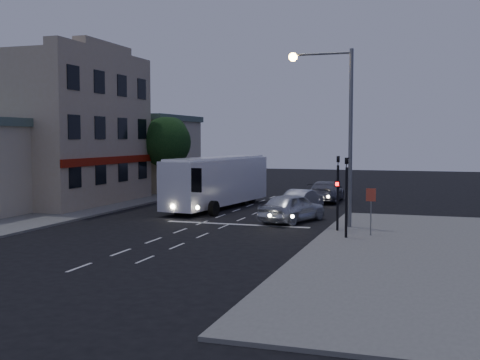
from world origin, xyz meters
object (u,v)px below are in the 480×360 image
(regulatory_sign, at_px, (371,204))
(car_sedan_b, at_px, (326,191))
(street_tree, at_px, (166,140))
(traffic_signal_side, at_px, (347,187))
(car_suv, at_px, (292,207))
(streetlight, at_px, (338,117))
(car_sedan_a, at_px, (303,199))
(tour_bus, at_px, (218,181))
(traffic_signal_main, at_px, (338,184))

(regulatory_sign, bearing_deg, car_sedan_b, 107.21)
(car_sedan_b, bearing_deg, street_tree, -1.25)
(traffic_signal_side, relative_size, regulatory_sign, 1.86)
(car_suv, bearing_deg, streetlight, 168.07)
(regulatory_sign, bearing_deg, streetlight, 128.75)
(traffic_signal_side, distance_m, regulatory_sign, 1.61)
(car_sedan_a, xyz_separation_m, street_tree, (-12.21, 5.43, 3.83))
(car_suv, distance_m, car_sedan_b, 11.13)
(regulatory_sign, bearing_deg, tour_bus, 140.44)
(tour_bus, xyz_separation_m, traffic_signal_side, (9.82, -9.90, 0.58))
(car_sedan_a, xyz_separation_m, traffic_signal_side, (4.29, -10.79, 1.75))
(street_tree, bearing_deg, car_sedan_a, -23.98)
(car_suv, relative_size, street_tree, 0.77)
(car_suv, distance_m, streetlight, 5.84)
(car_sedan_b, height_order, street_tree, street_tree)
(streetlight, bearing_deg, traffic_signal_main, -79.80)
(street_tree, bearing_deg, car_suv, -41.17)
(traffic_signal_main, xyz_separation_m, streetlight, (-0.26, 1.42, 3.31))
(regulatory_sign, distance_m, streetlight, 5.18)
(traffic_signal_side, xyz_separation_m, street_tree, (-16.51, 16.22, 2.08))
(car_sedan_a, xyz_separation_m, traffic_signal_main, (3.59, -8.81, 1.75))
(car_sedan_b, bearing_deg, traffic_signal_side, 102.06)
(tour_bus, relative_size, car_sedan_b, 2.13)
(car_sedan_a, distance_m, traffic_signal_side, 11.75)
(car_sedan_a, height_order, car_sedan_b, car_sedan_b)
(car_sedan_b, bearing_deg, car_sedan_a, 82.78)
(tour_bus, relative_size, streetlight, 1.25)
(regulatory_sign, relative_size, streetlight, 0.24)
(traffic_signal_side, relative_size, streetlight, 0.46)
(car_suv, bearing_deg, traffic_signal_side, 144.86)
(car_sedan_b, xyz_separation_m, traffic_signal_main, (3.00, -14.16, 1.65))
(traffic_signal_side, bearing_deg, tour_bus, 134.77)
(traffic_signal_main, distance_m, street_tree, 21.38)
(car_sedan_a, height_order, regulatory_sign, regulatory_sign)
(traffic_signal_main, bearing_deg, car_suv, 134.55)
(car_sedan_b, relative_size, streetlight, 0.59)
(regulatory_sign, bearing_deg, car_sedan_a, 118.31)
(car_sedan_a, relative_size, regulatory_sign, 1.85)
(tour_bus, height_order, street_tree, street_tree)
(street_tree, bearing_deg, traffic_signal_main, -42.03)
(regulatory_sign, xyz_separation_m, street_tree, (-17.51, 15.26, 2.90))
(tour_bus, height_order, regulatory_sign, tour_bus)
(traffic_signal_side, bearing_deg, car_sedan_a, 111.70)
(tour_bus, distance_m, streetlight, 11.67)
(car_suv, relative_size, traffic_signal_side, 1.16)
(tour_bus, xyz_separation_m, traffic_signal_main, (9.12, -7.92, 0.58))
(car_sedan_b, distance_m, street_tree, 13.34)
(street_tree, bearing_deg, streetlight, -39.51)
(car_suv, distance_m, car_sedan_a, 5.83)
(car_sedan_a, xyz_separation_m, streetlight, (3.34, -7.39, 5.06))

